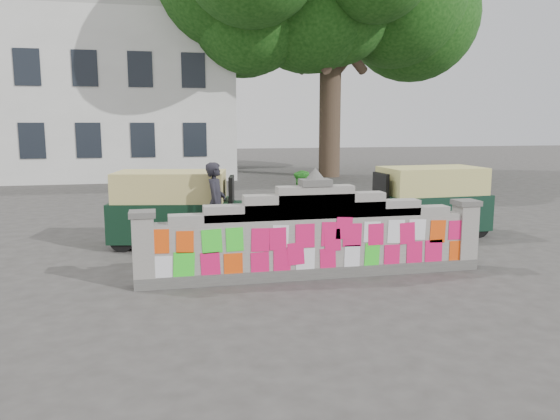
{
  "coord_description": "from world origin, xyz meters",
  "views": [
    {
      "loc": [
        -2.72,
        -9.32,
        2.8
      ],
      "look_at": [
        -0.42,
        1.0,
        1.1
      ],
      "focal_mm": 35.0,
      "sensor_mm": 36.0,
      "label": 1
    }
  ],
  "objects_px": {
    "rickshaw_right": "(428,200)",
    "cyclist_bike": "(216,231)",
    "cyclist_rider": "(216,214)",
    "rickshaw_left": "(175,207)",
    "pedestrian": "(302,209)"
  },
  "relations": [
    {
      "from": "cyclist_rider",
      "to": "rickshaw_right",
      "type": "distance_m",
      "value": 5.45
    },
    {
      "from": "cyclist_rider",
      "to": "rickshaw_left",
      "type": "relative_size",
      "value": 0.54
    },
    {
      "from": "cyclist_bike",
      "to": "cyclist_rider",
      "type": "relative_size",
      "value": 1.12
    },
    {
      "from": "rickshaw_right",
      "to": "cyclist_rider",
      "type": "bearing_deg",
      "value": 7.07
    },
    {
      "from": "pedestrian",
      "to": "cyclist_bike",
      "type": "bearing_deg",
      "value": -106.58
    },
    {
      "from": "pedestrian",
      "to": "rickshaw_right",
      "type": "relative_size",
      "value": 0.56
    },
    {
      "from": "cyclist_bike",
      "to": "pedestrian",
      "type": "height_order",
      "value": "pedestrian"
    },
    {
      "from": "pedestrian",
      "to": "rickshaw_right",
      "type": "xyz_separation_m",
      "value": [
        3.41,
        0.61,
        0.02
      ]
    },
    {
      "from": "rickshaw_right",
      "to": "rickshaw_left",
      "type": "bearing_deg",
      "value": -3.57
    },
    {
      "from": "cyclist_bike",
      "to": "rickshaw_left",
      "type": "bearing_deg",
      "value": 54.07
    },
    {
      "from": "cyclist_rider",
      "to": "rickshaw_left",
      "type": "xyz_separation_m",
      "value": [
        -0.83,
        1.03,
        0.02
      ]
    },
    {
      "from": "cyclist_bike",
      "to": "pedestrian",
      "type": "relative_size",
      "value": 1.11
    },
    {
      "from": "pedestrian",
      "to": "rickshaw_left",
      "type": "xyz_separation_m",
      "value": [
        -2.81,
        0.77,
        0.02
      ]
    },
    {
      "from": "cyclist_bike",
      "to": "rickshaw_right",
      "type": "relative_size",
      "value": 0.62
    },
    {
      "from": "rickshaw_right",
      "to": "cyclist_bike",
      "type": "bearing_deg",
      "value": 7.07
    }
  ]
}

